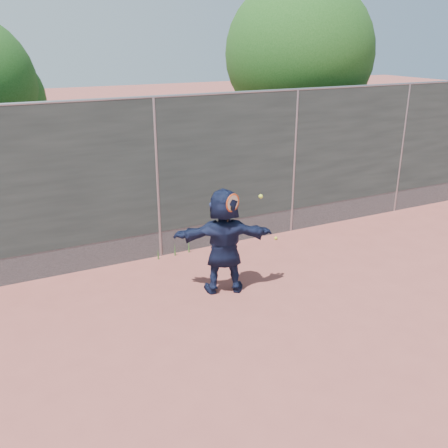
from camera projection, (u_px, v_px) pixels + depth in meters
name	position (u px, v px, depth m)	size (l,w,h in m)	color
ground	(248.00, 350.00, 6.73)	(80.00, 80.00, 0.00)	#9E4C42
player	(224.00, 241.00, 8.05)	(1.63, 0.52, 1.76)	#141C39
ball_ground	(276.00, 238.00, 10.41)	(0.07, 0.07, 0.07)	#CCE132
fence	(157.00, 176.00, 9.11)	(20.00, 0.06, 3.03)	#38423D
swing_action	(235.00, 203.00, 7.68)	(0.68, 0.15, 0.51)	#CC4113
tree_right	(304.00, 58.00, 12.28)	(3.78, 3.60, 5.39)	#382314
weed_clump	(177.00, 249.00, 9.64)	(0.68, 0.07, 0.30)	#387226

